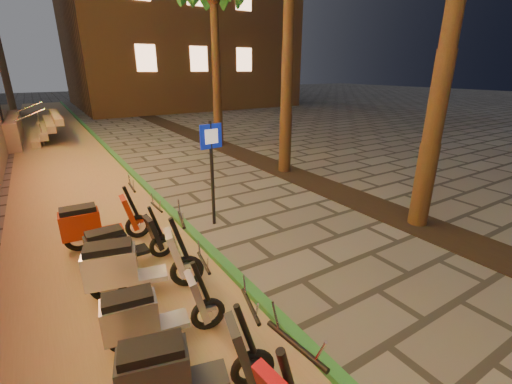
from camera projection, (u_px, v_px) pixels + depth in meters
ground at (387, 345)px, 4.33m from camera, size 120.00×120.00×0.00m
parking_strip at (73, 177)px, 10.98m from camera, size 3.40×60.00×0.01m
green_curb at (128, 168)px, 11.82m from camera, size 0.18×60.00×0.10m
planting_strip at (325, 187)px, 10.11m from camera, size 1.20×40.00×0.02m
pedestrian_sign at (212, 159)px, 7.22m from camera, size 0.51×0.11×2.31m
scooter_5 at (180, 369)px, 3.39m from camera, size 1.59×0.78×1.12m
scooter_6 at (150, 314)px, 4.19m from camera, size 1.52×0.63×1.07m
scooter_7 at (130, 266)px, 5.09m from camera, size 1.73×0.82×1.22m
scooter_8 at (121, 245)px, 5.83m from camera, size 1.48×0.52×1.04m
scooter_9 at (95, 223)px, 6.56m from camera, size 1.63×0.57×1.15m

